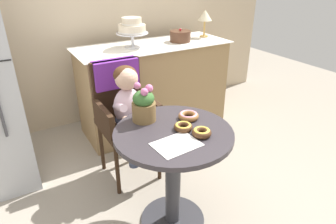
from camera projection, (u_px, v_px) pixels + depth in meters
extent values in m
plane|color=gray|center=(173.00, 220.00, 2.08)|extent=(8.00, 8.00, 0.00)
cylinder|color=#332D33|center=(173.00, 133.00, 1.77)|extent=(0.72, 0.72, 0.03)
cylinder|color=#333338|center=(173.00, 181.00, 1.93)|extent=(0.10, 0.10, 0.69)
cylinder|color=#333338|center=(173.00, 219.00, 2.08)|extent=(0.44, 0.44, 0.02)
cube|color=#332114|center=(128.00, 125.00, 2.34)|extent=(0.42, 0.42, 0.04)
cube|color=#332114|center=(117.00, 88.00, 2.38)|extent=(0.40, 0.04, 0.46)
cube|color=#332114|center=(104.00, 118.00, 2.21)|extent=(0.04, 0.38, 0.18)
cube|color=#332114|center=(149.00, 107.00, 2.38)|extent=(0.04, 0.38, 0.18)
cube|color=#6B2893|center=(116.00, 73.00, 2.33)|extent=(0.36, 0.11, 0.22)
cylinder|color=#332114|center=(117.00, 170.00, 2.23)|extent=(0.03, 0.03, 0.45)
cylinder|color=#332114|center=(159.00, 156.00, 2.40)|extent=(0.03, 0.03, 0.45)
cylinder|color=#332114|center=(102.00, 147.00, 2.51)|extent=(0.03, 0.03, 0.45)
cylinder|color=#332114|center=(140.00, 136.00, 2.67)|extent=(0.03, 0.03, 0.45)
ellipsoid|color=silver|center=(128.00, 106.00, 2.25)|extent=(0.22, 0.16, 0.30)
sphere|color=#E0B293|center=(126.00, 79.00, 2.14)|extent=(0.17, 0.17, 0.17)
ellipsoid|color=#4C2D19|center=(125.00, 75.00, 2.15)|extent=(0.17, 0.17, 0.14)
cylinder|color=silver|center=(120.00, 107.00, 2.12)|extent=(0.08, 0.23, 0.13)
sphere|color=#E0B293|center=(126.00, 120.00, 2.09)|extent=(0.06, 0.06, 0.06)
cylinder|color=silver|center=(144.00, 102.00, 2.20)|extent=(0.08, 0.23, 0.13)
sphere|color=#E0B293|center=(148.00, 115.00, 2.17)|extent=(0.06, 0.06, 0.06)
cylinder|color=#3F4760|center=(126.00, 125.00, 2.21)|extent=(0.09, 0.22, 0.09)
cylinder|color=#3F4760|center=(133.00, 151.00, 2.20)|extent=(0.08, 0.08, 0.26)
cylinder|color=#3F4760|center=(139.00, 122.00, 2.26)|extent=(0.09, 0.22, 0.09)
cylinder|color=#3F4760|center=(147.00, 147.00, 2.25)|extent=(0.08, 0.08, 0.26)
cube|color=white|center=(176.00, 144.00, 1.63)|extent=(0.26, 0.21, 0.00)
torus|color=#4C2D19|center=(183.00, 127.00, 1.77)|extent=(0.11, 0.11, 0.03)
torus|color=gold|center=(183.00, 126.00, 1.77)|extent=(0.10, 0.10, 0.02)
torus|color=#4C2D19|center=(202.00, 133.00, 1.71)|extent=(0.11, 0.11, 0.04)
torus|color=gold|center=(202.00, 131.00, 1.70)|extent=(0.10, 0.10, 0.02)
torus|color=#936033|center=(189.00, 116.00, 1.90)|extent=(0.13, 0.13, 0.04)
torus|color=pink|center=(189.00, 115.00, 1.90)|extent=(0.12, 0.12, 0.02)
cylinder|color=brown|center=(144.00, 112.00, 1.86)|extent=(0.15, 0.15, 0.12)
ellipsoid|color=#38662D|center=(143.00, 98.00, 1.82)|extent=(0.14, 0.14, 0.10)
sphere|color=#CC6699|center=(149.00, 88.00, 1.82)|extent=(0.05, 0.05, 0.05)
sphere|color=#CC6699|center=(144.00, 96.00, 1.85)|extent=(0.05, 0.05, 0.05)
sphere|color=#CC6699|center=(137.00, 86.00, 1.83)|extent=(0.04, 0.04, 0.04)
sphere|color=#CC6699|center=(139.00, 97.00, 1.82)|extent=(0.06, 0.06, 0.06)
sphere|color=#CC6699|center=(141.00, 100.00, 1.80)|extent=(0.06, 0.06, 0.06)
sphere|color=#CC6699|center=(144.00, 92.00, 1.77)|extent=(0.05, 0.05, 0.05)
sphere|color=#CC6699|center=(148.00, 100.00, 1.82)|extent=(0.05, 0.05, 0.05)
cube|color=#93754C|center=(154.00, 87.00, 3.14)|extent=(1.50, 0.56, 0.90)
cube|color=white|center=(153.00, 45.00, 2.94)|extent=(1.56, 0.62, 0.01)
cylinder|color=silver|center=(133.00, 47.00, 2.84)|extent=(0.16, 0.16, 0.01)
cylinder|color=silver|center=(133.00, 40.00, 2.81)|extent=(0.03, 0.03, 0.12)
cylinder|color=silver|center=(132.00, 33.00, 2.78)|extent=(0.30, 0.30, 0.01)
cylinder|color=beige|center=(132.00, 29.00, 2.76)|extent=(0.26, 0.25, 0.08)
cylinder|color=white|center=(132.00, 32.00, 2.77)|extent=(0.26, 0.26, 0.01)
cylinder|color=beige|center=(132.00, 21.00, 2.73)|extent=(0.18, 0.18, 0.06)
cylinder|color=white|center=(132.00, 23.00, 2.74)|extent=(0.19, 0.19, 0.01)
cylinder|color=#4C2D1E|center=(180.00, 36.00, 3.04)|extent=(0.21, 0.21, 0.11)
sphere|color=red|center=(180.00, 30.00, 3.01)|extent=(0.02, 0.02, 0.02)
cylinder|color=#B28C47|center=(204.00, 36.00, 3.26)|extent=(0.09, 0.09, 0.01)
cylinder|color=#B28C47|center=(204.00, 28.00, 3.22)|extent=(0.02, 0.02, 0.16)
cone|color=beige|center=(205.00, 15.00, 3.16)|extent=(0.15, 0.15, 0.11)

